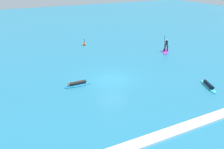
{
  "coord_description": "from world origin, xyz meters",
  "views": [
    {
      "loc": [
        -10.45,
        -19.85,
        9.68
      ],
      "look_at": [
        0.0,
        0.0,
        0.5
      ],
      "focal_mm": 39.68,
      "sensor_mm": 36.0,
      "label": 1
    }
  ],
  "objects": [
    {
      "name": "surfer_on_blue_board",
      "position": [
        -3.52,
        0.2,
        0.15
      ],
      "size": [
        2.56,
        0.66,
        0.42
      ],
      "rotation": [
        0.0,
        0.0,
        3.14
      ],
      "color": "#1E8CD1",
      "rests_on": "ground_plane"
    },
    {
      "name": "surfer_on_purple_board",
      "position": [
        10.77,
        4.95,
        0.4
      ],
      "size": [
        2.57,
        2.66,
        2.2
      ],
      "rotation": [
        0.0,
        0.0,
        3.96
      ],
      "color": "purple",
      "rests_on": "ground_plane"
    },
    {
      "name": "wave_crest",
      "position": [
        0.0,
        -9.74,
        0.09
      ],
      "size": [
        21.15,
        0.9,
        0.18
      ],
      "primitive_type": "cube",
      "color": "white",
      "rests_on": "ground_plane"
    },
    {
      "name": "marker_buoy",
      "position": [
        2.3,
        12.92,
        0.16
      ],
      "size": [
        0.45,
        0.45,
        1.11
      ],
      "color": "#E55119",
      "rests_on": "ground_plane"
    },
    {
      "name": "ground_plane",
      "position": [
        0.0,
        0.0,
        0.0
      ],
      "size": [
        120.0,
        120.0,
        0.0
      ],
      "primitive_type": "plane",
      "color": "teal",
      "rests_on": "ground"
    },
    {
      "name": "surfer_on_teal_board",
      "position": [
        7.02,
        -5.69,
        0.16
      ],
      "size": [
        1.68,
        2.97,
        0.43
      ],
      "rotation": [
        0.0,
        0.0,
        1.18
      ],
      "color": "#33C6CC",
      "rests_on": "ground_plane"
    }
  ]
}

